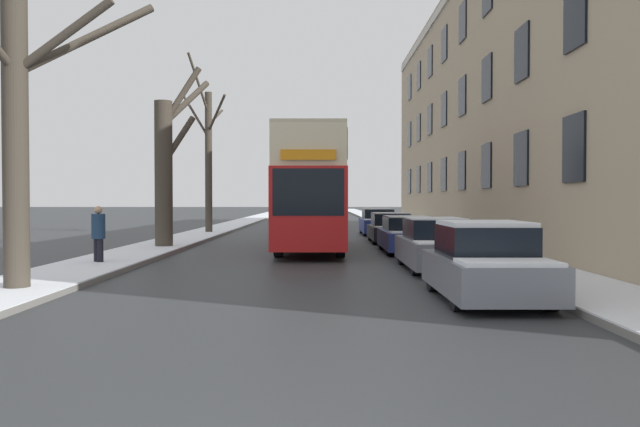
# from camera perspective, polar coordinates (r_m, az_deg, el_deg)

# --- Properties ---
(sidewalk_left) EXTENTS (2.40, 130.00, 0.16)m
(sidewalk_left) POSITION_cam_1_polar(r_m,az_deg,el_deg) (57.03, -6.45, -0.62)
(sidewalk_left) COLOR slate
(sidewalk_left) RESTS_ON ground
(sidewalk_right) EXTENTS (2.40, 130.00, 0.16)m
(sidewalk_right) POSITION_cam_1_polar(r_m,az_deg,el_deg) (56.94, 5.63, -0.62)
(sidewalk_right) COLOR slate
(sidewalk_right) RESTS_ON ground
(terrace_facade_right) EXTENTS (9.10, 44.23, 13.14)m
(terrace_facade_right) POSITION_cam_1_polar(r_m,az_deg,el_deg) (31.86, 21.00, 9.51)
(terrace_facade_right) COLOR tan
(terrace_facade_right) RESTS_ON ground
(bare_tree_left_0) EXTENTS (5.03, 3.41, 7.91)m
(bare_tree_left_0) POSITION_cam_1_polar(r_m,az_deg,el_deg) (14.42, -25.89, 8.25)
(bare_tree_left_0) COLOR #423A30
(bare_tree_left_0) RESTS_ON ground
(bare_tree_left_1) EXTENTS (2.36, 2.45, 7.24)m
(bare_tree_left_1) POSITION_cam_1_polar(r_m,az_deg,el_deg) (25.28, -13.86, 4.50)
(bare_tree_left_1) COLOR #423A30
(bare_tree_left_1) RESTS_ON ground
(bare_tree_left_2) EXTENTS (3.01, 3.59, 9.85)m
(bare_tree_left_2) POSITION_cam_1_polar(r_m,az_deg,el_deg) (35.62, -10.15, 5.39)
(bare_tree_left_2) COLOR #423A30
(bare_tree_left_2) RESTS_ON ground
(double_decker_bus) EXTENTS (2.48, 10.46, 4.48)m
(double_decker_bus) POSITION_cam_1_polar(r_m,az_deg,el_deg) (24.40, -0.80, 2.61)
(double_decker_bus) COLOR red
(double_decker_bus) RESTS_ON ground
(parked_car_0) EXTENTS (1.87, 3.97, 1.54)m
(parked_car_0) POSITION_cam_1_polar(r_m,az_deg,el_deg) (12.65, 14.98, -4.52)
(parked_car_0) COLOR slate
(parked_car_0) RESTS_ON ground
(parked_car_1) EXTENTS (1.77, 4.44, 1.46)m
(parked_car_1) POSITION_cam_1_polar(r_m,az_deg,el_deg) (17.84, 10.56, -2.90)
(parked_car_1) COLOR slate
(parked_car_1) RESTS_ON ground
(parked_car_2) EXTENTS (1.84, 4.42, 1.36)m
(parked_car_2) POSITION_cam_1_polar(r_m,az_deg,el_deg) (23.49, 8.00, -1.99)
(parked_car_2) COLOR navy
(parked_car_2) RESTS_ON ground
(parked_car_3) EXTENTS (1.88, 4.18, 1.37)m
(parked_car_3) POSITION_cam_1_polar(r_m,az_deg,el_deg) (28.89, 6.51, -1.37)
(parked_car_3) COLOR black
(parked_car_3) RESTS_ON ground
(parked_car_4) EXTENTS (1.87, 4.58, 1.48)m
(parked_car_4) POSITION_cam_1_polar(r_m,az_deg,el_deg) (35.07, 5.36, -0.82)
(parked_car_4) COLOR navy
(parked_car_4) RESTS_ON ground
(oncoming_van) EXTENTS (2.04, 4.83, 2.39)m
(oncoming_van) POSITION_cam_1_polar(r_m,az_deg,el_deg) (39.05, -2.30, 0.29)
(oncoming_van) COLOR white
(oncoming_van) RESTS_ON ground
(pedestrian_left_sidewalk) EXTENTS (0.39, 0.39, 1.78)m
(pedestrian_left_sidewalk) POSITION_cam_1_polar(r_m,az_deg,el_deg) (19.26, -19.55, -1.74)
(pedestrian_left_sidewalk) COLOR black
(pedestrian_left_sidewalk) RESTS_ON ground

